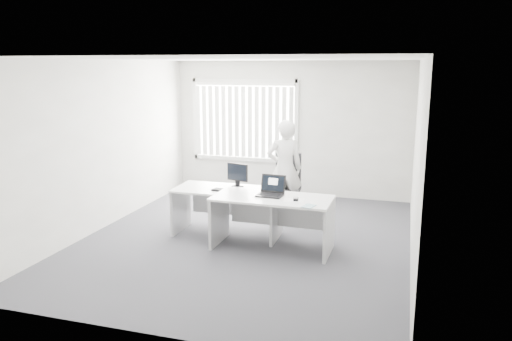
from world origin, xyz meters
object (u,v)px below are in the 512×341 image
(desk_near, at_px, (272,211))
(laptop, at_px, (270,187))
(office_chair, at_px, (287,196))
(desk_far, at_px, (227,202))
(person, at_px, (285,169))
(monitor, at_px, (237,175))

(desk_near, relative_size, laptop, 4.66)
(desk_near, distance_m, office_chair, 1.81)
(desk_far, xyz_separation_m, laptop, (0.81, -0.35, 0.39))
(desk_near, height_order, office_chair, office_chair)
(person, relative_size, laptop, 4.66)
(desk_near, distance_m, person, 1.68)
(desk_near, distance_m, desk_far, 0.94)
(office_chair, bearing_deg, laptop, -91.46)
(desk_near, xyz_separation_m, office_chair, (-0.20, 1.78, -0.23))
(monitor, bearing_deg, laptop, -22.67)
(desk_far, relative_size, monitor, 4.39)
(desk_near, relative_size, monitor, 4.59)
(office_chair, height_order, monitor, monitor)
(desk_far, distance_m, person, 1.45)
(laptop, xyz_separation_m, monitor, (-0.69, 0.55, 0.01))
(desk_near, xyz_separation_m, desk_far, (-0.86, 0.39, -0.02))
(desk_far, distance_m, office_chair, 1.56)
(desk_far, distance_m, laptop, 0.96)
(office_chair, bearing_deg, person, -102.70)
(desk_near, relative_size, desk_far, 1.04)
(desk_near, bearing_deg, office_chair, 97.36)
(office_chair, height_order, person, person)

